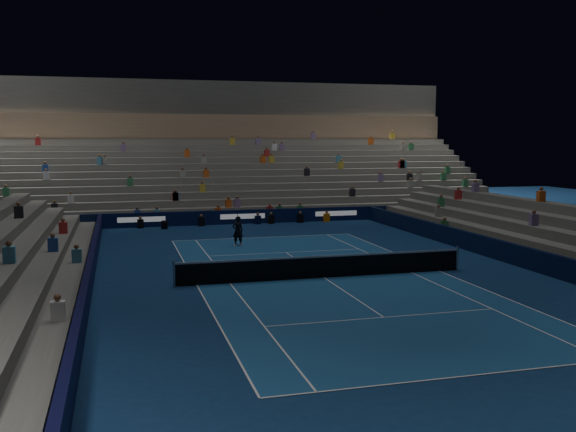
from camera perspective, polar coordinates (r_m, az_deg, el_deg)
The scene contains 9 objects.
ground at distance 27.60m, azimuth 3.25°, elevation -5.56°, with size 90.00×90.00×0.00m, color #0D264F.
court_surface at distance 27.60m, azimuth 3.25°, elevation -5.55°, with size 10.97×23.77×0.01m, color navy.
sponsor_barrier_far at distance 45.22m, azimuth -4.12°, elevation -0.07°, with size 44.00×0.25×1.00m, color #081132.
sponsor_barrier_east at distance 31.86m, azimuth 20.09°, elevation -3.38°, with size 0.25×37.00×1.00m, color black.
sponsor_barrier_west at distance 26.18m, azimuth -17.44°, elevation -5.43°, with size 0.25×37.00×1.00m, color black.
grandstand_main at distance 54.21m, azimuth -6.04°, elevation 4.11°, with size 44.00×15.20×11.20m.
tennis_net at distance 27.50m, azimuth 3.26°, elevation -4.53°, with size 12.90×0.10×1.10m.
tennis_player at distance 35.68m, azimuth -4.53°, elevation -1.36°, with size 0.62×0.41×1.69m, color black.
broadcast_camera at distance 43.40m, azimuth -11.00°, elevation -0.76°, with size 0.48×0.88×0.53m.
Camera 1 is at (-8.49, -25.58, 5.92)m, focal length 39.64 mm.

